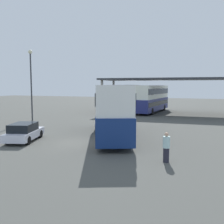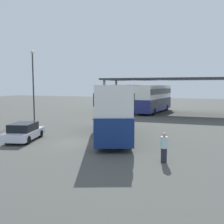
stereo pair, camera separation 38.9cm
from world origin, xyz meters
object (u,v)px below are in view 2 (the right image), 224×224
double_decker_near_canopy (129,97)px  double_decker_mid_row (154,98)px  lamppost_tall (33,77)px  double_decker_main (112,109)px  parked_hatchback (24,132)px  pedestrian_waiting (164,148)px

double_decker_near_canopy → double_decker_mid_row: (4.11, -0.36, -0.04)m
double_decker_near_canopy → lamppost_tall: bearing=153.4°
double_decker_near_canopy → lamppost_tall: lamppost_tall is taller
double_decker_main → lamppost_tall: 13.52m
double_decker_main → parked_hatchback: size_ratio=2.57×
double_decker_near_canopy → pedestrian_waiting: size_ratio=7.03×
pedestrian_waiting → lamppost_tall: bearing=146.8°
double_decker_near_canopy → double_decker_mid_row: 4.13m
parked_hatchback → pedestrian_waiting: pedestrian_waiting is taller
double_decker_main → double_decker_mid_row: 19.83m
double_decker_main → pedestrian_waiting: bearing=-159.6°
double_decker_main → double_decker_mid_row: bearing=-20.3°
parked_hatchback → double_decker_near_canopy: size_ratio=0.37×
double_decker_main → pedestrian_waiting: (5.25, -5.40, -1.46)m
double_decker_mid_row → lamppost_tall: bearing=146.9°
double_decker_near_canopy → lamppost_tall: size_ratio=1.40×
double_decker_main → parked_hatchback: (-5.47, -3.95, -1.60)m
lamppost_tall → pedestrian_waiting: 20.84m
lamppost_tall → pedestrian_waiting: size_ratio=5.03×
double_decker_near_canopy → double_decker_mid_row: double_decker_near_canopy is taller
double_decker_main → parked_hatchback: double_decker_main is taller
double_decker_main → double_decker_near_canopy: bearing=-9.0°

